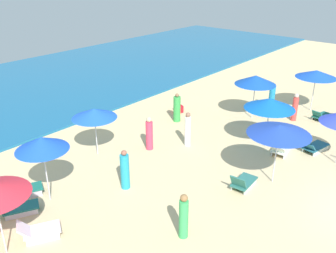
# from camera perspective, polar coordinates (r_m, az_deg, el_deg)

# --- Properties ---
(ocean) EXTENTS (60.00, 15.58, 0.12)m
(ocean) POSITION_cam_1_polar(r_m,az_deg,el_deg) (27.98, -20.46, 5.76)
(ocean) COLOR #1A6193
(ocean) RESTS_ON ground_plane
(umbrella_0) EXTENTS (1.88, 1.88, 2.59)m
(umbrella_0) POSITION_cam_1_polar(r_m,az_deg,el_deg) (13.59, -19.02, -2.52)
(umbrella_0) COLOR silver
(umbrella_0) RESTS_ON ground_plane
(lounge_chair_0_0) EXTENTS (1.43, 1.10, 0.73)m
(lounge_chair_0_0) POSITION_cam_1_polar(r_m,az_deg,el_deg) (15.13, -21.51, -9.06)
(lounge_chair_0_0) COLOR silver
(lounge_chair_0_0) RESTS_ON ground_plane
(lounge_chair_0_1) EXTENTS (1.46, 1.13, 0.63)m
(lounge_chair_0_1) POSITION_cam_1_polar(r_m,az_deg,el_deg) (14.25, -22.28, -11.61)
(lounge_chair_0_1) COLOR silver
(lounge_chair_0_1) RESTS_ON ground_plane
(lounge_chair_1_1) EXTENTS (1.59, 0.91, 0.63)m
(lounge_chair_1_1) POSITION_cam_1_polar(r_m,az_deg,el_deg) (18.57, 21.77, -2.94)
(lounge_chair_1_1) COLOR silver
(lounge_chair_1_1) RESTS_ON ground_plane
(umbrella_2) EXTENTS (2.27, 2.27, 2.51)m
(umbrella_2) POSITION_cam_1_polar(r_m,az_deg,el_deg) (20.88, 13.43, 7.05)
(umbrella_2) COLOR silver
(umbrella_2) RESTS_ON ground_plane
(lounge_chair_3_0) EXTENTS (1.44, 1.17, 0.68)m
(lounge_chair_3_0) POSITION_cam_1_polar(r_m,az_deg,el_deg) (12.90, -19.43, -15.01)
(lounge_chair_3_0) COLOR silver
(lounge_chair_3_0) RESTS_ON ground_plane
(umbrella_4) EXTENTS (2.02, 2.02, 2.24)m
(umbrella_4) POSITION_cam_1_polar(r_m,az_deg,el_deg) (16.60, -11.37, 2.02)
(umbrella_4) COLOR silver
(umbrella_4) RESTS_ON ground_plane
(umbrella_6) EXTENTS (2.35, 2.35, 2.45)m
(umbrella_6) POSITION_cam_1_polar(r_m,az_deg,el_deg) (17.61, 15.53, 3.47)
(umbrella_6) COLOR silver
(umbrella_6) RESTS_ON ground_plane
(lounge_chair_6_0) EXTENTS (1.51, 0.85, 0.62)m
(lounge_chair_6_0) POSITION_cam_1_polar(r_m,az_deg,el_deg) (17.82, 17.10, -3.33)
(lounge_chair_6_0) COLOR silver
(lounge_chair_6_0) RESTS_ON ground_plane
(umbrella_7) EXTENTS (2.45, 2.45, 2.50)m
(umbrella_7) POSITION_cam_1_polar(r_m,az_deg,el_deg) (14.61, 16.86, -0.47)
(umbrella_7) COLOR silver
(umbrella_7) RESTS_ON ground_plane
(lounge_chair_7_0) EXTENTS (1.38, 0.73, 0.75)m
(lounge_chair_7_0) POSITION_cam_1_polar(r_m,az_deg,el_deg) (14.86, 11.54, -8.48)
(lounge_chair_7_0) COLOR silver
(lounge_chair_7_0) RESTS_ON ground_plane
(umbrella_8) EXTENTS (2.34, 2.34, 2.47)m
(umbrella_8) POSITION_cam_1_polar(r_m,az_deg,el_deg) (23.11, 22.03, 7.57)
(umbrella_8) COLOR silver
(umbrella_8) RESTS_ON ground_plane
(lounge_chair_8_0) EXTENTS (1.41, 0.82, 0.62)m
(lounge_chair_8_0) POSITION_cam_1_polar(r_m,az_deg,el_deg) (22.52, 22.66, 1.56)
(lounge_chair_8_0) COLOR silver
(lounge_chair_8_0) RESTS_ON ground_plane
(beachgoer_0) EXTENTS (0.49, 0.49, 1.69)m
(beachgoer_0) POSITION_cam_1_polar(r_m,az_deg,el_deg) (22.89, 15.81, 4.44)
(beachgoer_0) COLOR #208DC7
(beachgoer_0) RESTS_ON ground_plane
(beachgoer_1) EXTENTS (0.53, 0.53, 1.63)m
(beachgoer_1) POSITION_cam_1_polar(r_m,az_deg,el_deg) (20.36, 1.40, 2.80)
(beachgoer_1) COLOR green
(beachgoer_1) RESTS_ON ground_plane
(beachgoer_2) EXTENTS (0.41, 0.41, 1.65)m
(beachgoer_2) POSITION_cam_1_polar(r_m,az_deg,el_deg) (17.25, -2.92, -1.17)
(beachgoer_2) COLOR #F43D5D
(beachgoer_2) RESTS_ON ground_plane
(beachgoer_3) EXTENTS (0.31, 0.31, 1.61)m
(beachgoer_3) POSITION_cam_1_polar(r_m,az_deg,el_deg) (11.98, 2.43, -13.83)
(beachgoer_3) COLOR #3CB15F
(beachgoer_3) RESTS_ON ground_plane
(beachgoer_4) EXTENTS (0.36, 0.36, 1.71)m
(beachgoer_4) POSITION_cam_1_polar(r_m,az_deg,el_deg) (17.59, 3.07, -0.52)
(beachgoer_4) COLOR white
(beachgoer_4) RESTS_ON ground_plane
(beachgoer_5) EXTENTS (0.48, 0.48, 1.65)m
(beachgoer_5) POSITION_cam_1_polar(r_m,az_deg,el_deg) (14.42, -6.70, -6.81)
(beachgoer_5) COLOR #249EBC
(beachgoer_5) RESTS_ON ground_plane
(beachgoer_7) EXTENTS (0.38, 0.38, 1.58)m
(beachgoer_7) POSITION_cam_1_polar(r_m,az_deg,el_deg) (21.64, 19.09, 2.79)
(beachgoer_7) COLOR #E34641
(beachgoer_7) RESTS_ON ground_plane
(cooler_box_0) EXTENTS (0.55, 0.60, 0.42)m
(cooler_box_0) POSITION_cam_1_polar(r_m,az_deg,el_deg) (21.84, 1.69, 2.79)
(cooler_box_0) COLOR red
(cooler_box_0) RESTS_ON ground_plane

